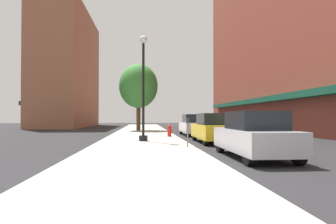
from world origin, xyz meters
TOP-DOWN VIEW (x-y plane):
  - ground_plane at (4.00, 18.00)m, footprint 90.00×90.00m
  - sidewalk_slab at (0.00, 19.00)m, footprint 4.80×50.00m
  - building_far_background at (-11.01, 37.00)m, footprint 6.80×18.00m
  - lamppost at (0.06, 10.05)m, footprint 0.48×0.48m
  - fire_hydrant at (1.83, 13.44)m, footprint 0.33×0.26m
  - parking_meter_near at (2.05, 6.75)m, footprint 0.14×0.09m
  - tree_near at (-0.44, 22.36)m, footprint 3.80×3.80m
  - car_silver at (4.00, 3.96)m, footprint 1.80×4.30m
  - car_yellow at (4.00, 9.90)m, footprint 1.80×4.30m
  - car_white at (4.00, 16.20)m, footprint 1.80×4.30m

SIDE VIEW (x-z plane):
  - ground_plane at x=4.00m, z-range 0.00..0.00m
  - sidewalk_slab at x=0.00m, z-range 0.00..0.12m
  - fire_hydrant at x=1.83m, z-range 0.12..0.91m
  - car_silver at x=4.00m, z-range -0.02..1.64m
  - car_yellow at x=4.00m, z-range -0.02..1.64m
  - car_white at x=4.00m, z-range -0.02..1.64m
  - parking_meter_near at x=2.05m, z-range 0.29..1.60m
  - lamppost at x=0.06m, z-range 0.25..6.15m
  - tree_near at x=-0.44m, z-range 1.20..7.79m
  - building_far_background at x=-11.01m, z-range -0.02..16.69m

